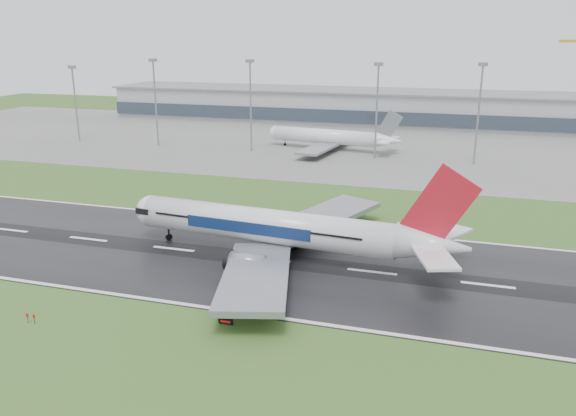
% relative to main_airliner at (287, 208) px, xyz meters
% --- Properties ---
extents(ground, '(520.00, 520.00, 0.00)m').
position_rel_main_airliner_xyz_m(ground, '(-23.18, -2.30, -10.05)').
color(ground, '#30541E').
rests_on(ground, ground).
extents(runway, '(400.00, 45.00, 0.10)m').
position_rel_main_airliner_xyz_m(runway, '(-23.18, -2.30, -10.00)').
color(runway, black).
rests_on(runway, ground).
extents(apron, '(400.00, 130.00, 0.08)m').
position_rel_main_airliner_xyz_m(apron, '(-23.18, 122.70, -10.01)').
color(apron, slate).
rests_on(apron, ground).
extents(terminal, '(240.00, 36.00, 15.00)m').
position_rel_main_airliner_xyz_m(terminal, '(-23.18, 182.70, -2.55)').
color(terminal, '#91949C').
rests_on(terminal, ground).
extents(main_airliner, '(72.61, 69.69, 19.90)m').
position_rel_main_airliner_xyz_m(main_airliner, '(0.00, 0.00, 0.00)').
color(main_airliner, silver).
rests_on(main_airliner, runway).
extents(parked_airliner, '(59.40, 56.31, 15.50)m').
position_rel_main_airliner_xyz_m(parked_airliner, '(-16.53, 109.11, -2.22)').
color(parked_airliner, white).
rests_on(parked_airliner, apron).
extents(runway_sign, '(2.31, 0.45, 1.04)m').
position_rel_main_airliner_xyz_m(runway_sign, '(-0.92, -28.34, -9.53)').
color(runway_sign, black).
rests_on(runway_sign, ground).
extents(floodmast_0, '(0.64, 0.64, 28.67)m').
position_rel_main_airliner_xyz_m(floodmast_0, '(-118.38, 97.70, 4.28)').
color(floodmast_0, gray).
rests_on(floodmast_0, ground).
extents(floodmast_1, '(0.64, 0.64, 31.75)m').
position_rel_main_airliner_xyz_m(floodmast_1, '(-82.38, 97.70, 5.82)').
color(floodmast_1, gray).
rests_on(floodmast_1, ground).
extents(floodmast_2, '(0.64, 0.64, 31.90)m').
position_rel_main_airliner_xyz_m(floodmast_2, '(-43.69, 97.70, 5.90)').
color(floodmast_2, gray).
rests_on(floodmast_2, ground).
extents(floodmast_3, '(0.64, 0.64, 31.42)m').
position_rel_main_airliner_xyz_m(floodmast_3, '(2.07, 97.70, 5.66)').
color(floodmast_3, gray).
rests_on(floodmast_3, ground).
extents(floodmast_4, '(0.64, 0.64, 31.82)m').
position_rel_main_airliner_xyz_m(floodmast_4, '(35.10, 97.70, 5.86)').
color(floodmast_4, gray).
rests_on(floodmast_4, ground).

